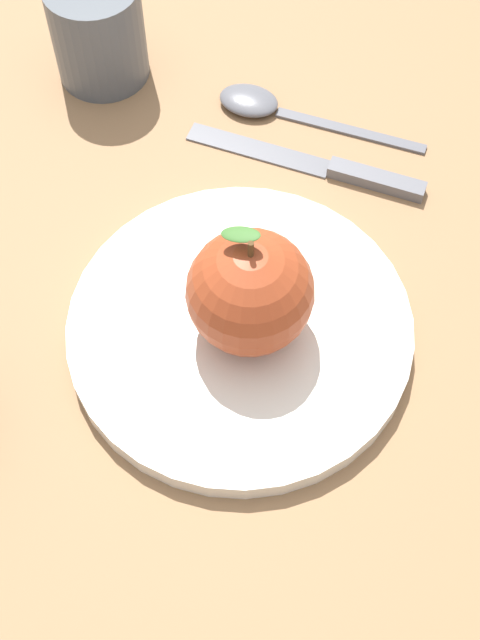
% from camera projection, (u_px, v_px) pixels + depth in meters
% --- Properties ---
extents(ground_plane, '(2.40, 2.40, 0.00)m').
position_uv_depth(ground_plane, '(235.00, 303.00, 0.59)').
color(ground_plane, olive).
extents(dinner_plate, '(0.23, 0.23, 0.02)m').
position_uv_depth(dinner_plate, '(240.00, 328.00, 0.57)').
color(dinner_plate, silver).
rests_on(dinner_plate, ground_plane).
extents(apple, '(0.08, 0.08, 0.09)m').
position_uv_depth(apple, '(250.00, 292.00, 0.53)').
color(apple, '#9E3D1E').
rests_on(apple, dinner_plate).
extents(cup, '(0.07, 0.07, 0.08)m').
position_uv_depth(cup, '(97.00, 27.00, 0.67)').
color(cup, '#4C5156').
rests_on(cup, ground_plane).
extents(knife, '(0.17, 0.12, 0.01)m').
position_uv_depth(knife, '(326.00, 167.00, 0.65)').
color(knife, '#59595E').
rests_on(knife, ground_plane).
extents(spoon, '(0.15, 0.12, 0.01)m').
position_uv_depth(spoon, '(271.00, 107.00, 0.68)').
color(spoon, '#59595E').
rests_on(spoon, ground_plane).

